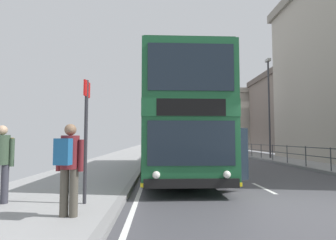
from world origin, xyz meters
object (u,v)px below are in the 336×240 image
Objects in this scene: background_bus_far_lane at (214,138)px; background_building_01 at (269,121)px; bare_tree_far_00 at (223,128)px; background_building_00 at (327,109)px; bus_stop_sign_near at (86,127)px; street_lamp_far_side at (269,100)px; pedestrian_companion at (69,162)px; double_decker_bus_main at (176,124)px; pedestrian_with_backpack at (2,157)px.

background_bus_far_lane is 19.53m from background_building_01.
background_building_00 reaches higher than bare_tree_far_00.
bus_stop_sign_near is 18.31m from street_lamp_far_side.
pedestrian_companion is at bearing -107.81° from bare_tree_far_00.
bus_stop_sign_near is 0.36× the size of street_lamp_far_side.
bare_tree_far_00 is at bearing 69.23° from background_bus_far_lane.
pedestrian_with_backpack is (-4.34, -6.37, -1.14)m from double_decker_bus_main.
pedestrian_with_backpack is at bearing -124.23° from double_decker_bus_main.
pedestrian_with_backpack is 1.01× the size of pedestrian_companion.
pedestrian_with_backpack is at bearing 148.11° from pedestrian_companion.
bus_stop_sign_near is at bearing -130.35° from background_building_00.
background_bus_far_lane is 3.48× the size of bus_stop_sign_near.
bus_stop_sign_near is 0.15× the size of background_building_00.
street_lamp_far_side is 0.54× the size of background_building_01.
background_building_00 reaches higher than pedestrian_companion.
background_building_01 is (17.60, 32.87, 2.34)m from double_decker_bus_main.
pedestrian_with_backpack is 0.10× the size of background_building_00.
background_building_01 reaches higher than bus_stop_sign_near.
pedestrian_companion is 0.27× the size of bare_tree_far_00.
pedestrian_companion is at bearing -107.99° from double_decker_bus_main.
bare_tree_far_00 reaches higher than pedestrian_companion.
double_decker_bus_main is 1.77× the size of bare_tree_far_00.
background_bus_far_lane is 1.25× the size of street_lamp_far_side.
background_building_00 is (10.45, 9.47, 0.31)m from street_lamp_far_side.
double_decker_bus_main reaches higher than background_bus_far_lane.
bare_tree_far_00 reaches higher than double_decker_bus_main.
bare_tree_far_00 is at bearing 143.78° from background_building_00.
background_bus_far_lane is at bearing 72.39° from bus_stop_sign_near.
pedestrian_with_backpack is 45.10m from background_building_01.
background_building_01 reaches higher than bare_tree_far_00.
pedestrian_with_backpack is 0.23× the size of street_lamp_far_side.
double_decker_bus_main is 1.48× the size of street_lamp_far_side.
background_bus_far_lane is at bearing 68.36° from pedestrian_with_backpack.
background_bus_far_lane is 8.02m from bare_tree_far_00.
background_building_01 is at bearing 63.01° from bus_stop_sign_near.
bare_tree_far_00 is 0.45× the size of background_building_01.
bare_tree_far_00 is 0.35× the size of background_building_00.
bus_stop_sign_near is 33.54m from bare_tree_far_00.
background_bus_far_lane is at bearing 73.51° from double_decker_bus_main.
background_bus_far_lane is 5.63× the size of pedestrian_companion.
double_decker_bus_main reaches higher than pedestrian_companion.
background_building_01 reaches higher than double_decker_bus_main.
street_lamp_far_side is at bearing -75.25° from background_bus_far_lane.
double_decker_bus_main is 6.67× the size of pedestrian_companion.
background_building_00 reaches higher than background_building_01.
background_bus_far_lane is at bearing -110.77° from bare_tree_far_00.
double_decker_bus_main is 8.02m from pedestrian_companion.
pedestrian_companion is (1.89, -1.17, -0.01)m from pedestrian_with_backpack.
background_building_01 reaches higher than street_lamp_far_side.
background_building_01 is at bearing 60.80° from pedestrian_with_backpack.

